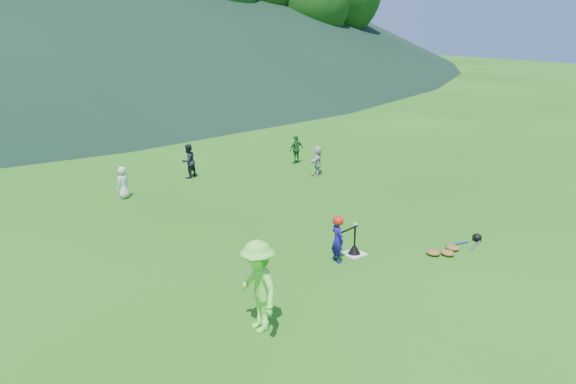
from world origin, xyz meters
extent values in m
plane|color=#1B5012|center=(0.00, 0.00, 0.00)|extent=(120.00, 120.00, 0.00)
cube|color=silver|center=(0.00, 0.00, 0.01)|extent=(0.45, 0.45, 0.02)
sphere|color=white|center=(0.00, 0.00, 0.74)|extent=(0.08, 0.08, 0.08)
imported|color=navy|center=(-0.59, -0.04, 0.52)|extent=(0.33, 0.43, 1.05)
imported|color=#6DED45|center=(-3.64, -1.31, 0.83)|extent=(0.78, 1.16, 1.67)
imported|color=silver|center=(-2.53, 7.36, 0.49)|extent=(0.57, 0.51, 0.99)
imported|color=black|center=(0.12, 8.17, 0.59)|extent=(0.68, 0.61, 1.17)
imported|color=#1D602A|center=(4.26, 7.44, 0.54)|extent=(0.64, 0.30, 1.07)
imported|color=#BDBDBD|center=(3.80, 5.71, 0.52)|extent=(0.98, 0.76, 1.03)
cone|color=black|center=(0.00, 0.00, 0.11)|extent=(0.30, 0.30, 0.18)
cylinder|color=black|center=(0.00, 0.00, 0.45)|extent=(0.04, 0.04, 0.50)
ellipsoid|color=red|center=(-0.59, -0.04, 0.97)|extent=(0.24, 0.26, 0.22)
cylinder|color=black|center=(-0.29, -0.07, 0.70)|extent=(0.62, 0.11, 0.07)
ellipsoid|color=olive|center=(1.65, -1.38, 0.06)|extent=(0.28, 0.34, 0.13)
ellipsoid|color=olive|center=(2.00, -1.26, 0.06)|extent=(0.28, 0.34, 0.13)
ellipsoid|color=olive|center=(1.40, -1.16, 0.06)|extent=(0.28, 0.34, 0.13)
cylinder|color=silver|center=(2.55, -1.48, 0.03)|extent=(0.71, 0.25, 0.06)
cylinder|color=#263FA5|center=(2.35, -1.13, 0.03)|extent=(0.67, 0.22, 0.05)
ellipsoid|color=black|center=(2.95, -1.28, 0.09)|extent=(0.22, 0.24, 0.19)
cube|color=gray|center=(0.00, 28.00, 0.60)|extent=(70.00, 0.03, 1.20)
cube|color=yellow|center=(0.00, 28.00, 1.24)|extent=(70.00, 0.08, 0.08)
cylinder|color=gray|center=(0.00, 28.00, 0.60)|extent=(0.07, 0.07, 1.30)
cylinder|color=gray|center=(35.00, 28.00, 0.60)|extent=(0.07, 0.07, 1.30)
cylinder|color=#382314|center=(1.60, 33.50, 1.91)|extent=(0.56, 0.56, 3.81)
cylinder|color=#382314|center=(6.40, 35.00, 2.20)|extent=(0.56, 0.56, 4.41)
cylinder|color=#382314|center=(11.20, 32.00, 1.63)|extent=(0.56, 0.56, 3.25)
cylinder|color=#382314|center=(16.00, 33.50, 1.92)|extent=(0.56, 0.56, 3.85)
cylinder|color=#382314|center=(20.80, 35.00, 2.22)|extent=(0.56, 0.56, 4.44)
cylinder|color=#382314|center=(25.60, 32.00, 1.64)|extent=(0.56, 0.56, 3.29)
cylinder|color=#382314|center=(30.40, 33.50, 1.94)|extent=(0.56, 0.56, 3.88)
camera|label=1|loc=(-8.62, -8.51, 5.27)|focal=35.00mm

